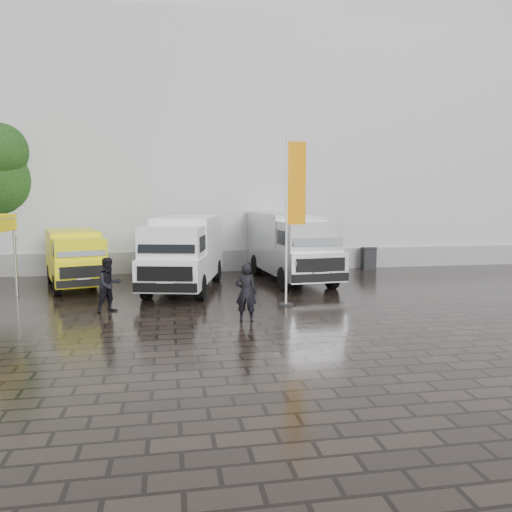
{
  "coord_description": "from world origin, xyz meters",
  "views": [
    {
      "loc": [
        -3.39,
        -15.53,
        3.51
      ],
      "look_at": [
        -0.28,
        2.2,
        1.39
      ],
      "focal_mm": 35.0,
      "sensor_mm": 36.0,
      "label": 1
    }
  ],
  "objects": [
    {
      "name": "exhibition_hall",
      "position": [
        2.0,
        16.0,
        6.0
      ],
      "size": [
        44.0,
        16.0,
        12.0
      ],
      "primitive_type": "cube",
      "color": "silver",
      "rests_on": "ground"
    },
    {
      "name": "person_tent",
      "position": [
        -5.22,
        0.07,
        0.84
      ],
      "size": [
        1.04,
        1.0,
        1.69
      ],
      "primitive_type": "imported",
      "rotation": [
        0.0,
        0.0,
        0.62
      ],
      "color": "black",
      "rests_on": "ground"
    },
    {
      "name": "van_yellow",
      "position": [
        -7.01,
        4.66,
        1.1
      ],
      "size": [
        3.09,
        5.09,
        2.2
      ],
      "primitive_type": null,
      "rotation": [
        0.0,
        0.0,
        0.28
      ],
      "color": "yellow",
      "rests_on": "ground"
    },
    {
      "name": "ground",
      "position": [
        0.0,
        0.0,
        0.0
      ],
      "size": [
        120.0,
        120.0,
        0.0
      ],
      "primitive_type": "plane",
      "color": "black",
      "rests_on": "ground"
    },
    {
      "name": "van_white",
      "position": [
        -2.8,
        3.59,
        1.38
      ],
      "size": [
        3.53,
        6.68,
        2.76
      ],
      "primitive_type": null,
      "rotation": [
        0.0,
        0.0,
        -0.23
      ],
      "color": "white",
      "rests_on": "ground"
    },
    {
      "name": "hall_plinth",
      "position": [
        2.0,
        7.95,
        0.5
      ],
      "size": [
        44.0,
        0.15,
        1.0
      ],
      "primitive_type": "cube",
      "color": "gray",
      "rests_on": "ground"
    },
    {
      "name": "flagpole",
      "position": [
        0.54,
        0.13,
        3.1
      ],
      "size": [
        0.88,
        0.5,
        5.49
      ],
      "color": "black",
      "rests_on": "ground"
    },
    {
      "name": "person_front",
      "position": [
        -1.28,
        -1.82,
        0.83
      ],
      "size": [
        0.69,
        0.56,
        1.66
      ],
      "primitive_type": "imported",
      "rotation": [
        0.0,
        0.0,
        2.85
      ],
      "color": "black",
      "rests_on": "ground"
    },
    {
      "name": "van_silver",
      "position": [
        1.64,
        4.7,
        1.42
      ],
      "size": [
        2.74,
        6.71,
        2.84
      ],
      "primitive_type": null,
      "rotation": [
        0.0,
        0.0,
        0.09
      ],
      "color": "#ADB0B2",
      "rests_on": "ground"
    },
    {
      "name": "tree",
      "position": [
        -10.91,
        9.37,
        4.49
      ],
      "size": [
        3.89,
        4.0,
        6.99
      ],
      "color": "black",
      "rests_on": "ground"
    },
    {
      "name": "wheelie_bin",
      "position": [
        6.28,
        7.48,
        0.54
      ],
      "size": [
        0.71,
        0.71,
        1.08
      ],
      "primitive_type": "cube",
      "rotation": [
        0.0,
        0.0,
        -0.1
      ],
      "color": "black",
      "rests_on": "ground"
    }
  ]
}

